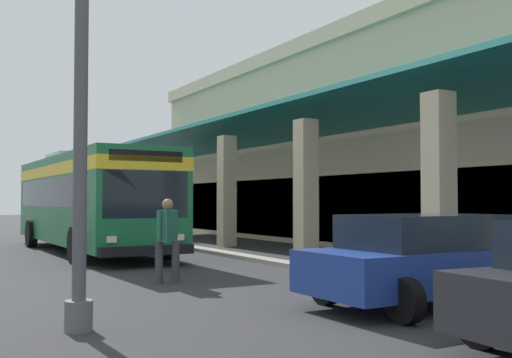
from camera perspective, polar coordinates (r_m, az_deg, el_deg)
The scene contains 7 objects.
ground at distance 20.55m, azimuth 10.21°, elevation -6.75°, with size 120.00×120.00×0.00m, color #2D2D30.
curb_strip at distance 19.34m, azimuth -3.90°, elevation -6.90°, with size 37.50×0.50×0.12m, color #9E998E.
plaza_building at distance 25.09m, azimuth 16.40°, elevation 3.38°, with size 31.55×13.45×8.06m.
transit_bus at distance 20.68m, azimuth -15.56°, elevation -1.54°, with size 11.24×2.93×3.34m.
parked_sedan_blue at distance 10.24m, azimuth 16.21°, elevation -7.28°, with size 2.46×4.41×1.47m.
pedestrian at distance 12.59m, azimuth -8.38°, elevation -5.30°, with size 0.50×0.60×1.73m.
potted_palm at distance 28.04m, azimuth -9.40°, elevation -3.72°, with size 1.80×1.74×3.08m.
Camera 1 is at (15.76, -5.08, 1.70)m, focal length 42.23 mm.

